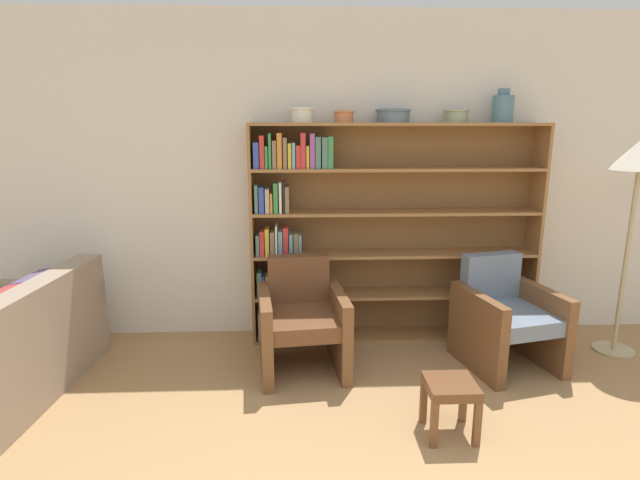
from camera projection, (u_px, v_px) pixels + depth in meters
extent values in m
cube|color=silver|center=(365.00, 179.00, 4.31)|extent=(12.00, 0.06, 2.75)
cube|color=olive|center=(253.00, 236.00, 4.19)|extent=(0.02, 0.30, 1.85)
cube|color=olive|center=(534.00, 233.00, 4.28)|extent=(0.02, 0.30, 1.85)
cube|color=olive|center=(399.00, 124.00, 4.03)|extent=(2.38, 0.30, 0.02)
cube|color=olive|center=(391.00, 334.00, 4.44)|extent=(2.38, 0.30, 0.03)
cube|color=brown|center=(392.00, 231.00, 4.38)|extent=(2.38, 0.01, 1.85)
cube|color=#B2A899|center=(260.00, 324.00, 4.32)|extent=(0.02, 0.18, 0.24)
cube|color=red|center=(262.00, 327.00, 4.30)|extent=(0.02, 0.13, 0.22)
cube|color=red|center=(266.00, 324.00, 4.32)|extent=(0.02, 0.17, 0.24)
cube|color=#669EB2|center=(269.00, 324.00, 4.34)|extent=(0.02, 0.20, 0.24)
cube|color=black|center=(272.00, 324.00, 4.33)|extent=(0.03, 0.18, 0.24)
cube|color=#4C756B|center=(276.00, 325.00, 4.31)|extent=(0.04, 0.13, 0.25)
cube|color=#388C47|center=(280.00, 326.00, 4.35)|extent=(0.03, 0.20, 0.19)
cube|color=#7F6B4C|center=(285.00, 325.00, 4.32)|extent=(0.04, 0.15, 0.24)
cube|color=olive|center=(393.00, 293.00, 4.36)|extent=(2.38, 0.30, 0.03)
cube|color=#4C756B|center=(260.00, 283.00, 4.23)|extent=(0.04, 0.15, 0.22)
cube|color=#334CB2|center=(264.00, 285.00, 4.23)|extent=(0.02, 0.15, 0.19)
cube|color=gold|center=(268.00, 285.00, 4.24)|extent=(0.03, 0.17, 0.19)
cube|color=#388C47|center=(272.00, 282.00, 4.24)|extent=(0.03, 0.16, 0.24)
cube|color=gold|center=(275.00, 282.00, 4.25)|extent=(0.03, 0.19, 0.23)
cube|color=#334CB2|center=(280.00, 282.00, 4.25)|extent=(0.04, 0.19, 0.23)
cube|color=orange|center=(285.00, 285.00, 4.24)|extent=(0.04, 0.15, 0.18)
cube|color=#4C756B|center=(292.00, 285.00, 4.25)|extent=(0.04, 0.16, 0.19)
cube|color=#334CB2|center=(296.00, 286.00, 4.25)|extent=(0.02, 0.16, 0.17)
cube|color=orange|center=(299.00, 281.00, 4.24)|extent=(0.04, 0.16, 0.25)
cube|color=olive|center=(394.00, 253.00, 4.27)|extent=(2.38, 0.30, 0.02)
cube|color=#4C756B|center=(258.00, 244.00, 4.16)|extent=(0.03, 0.17, 0.18)
cube|color=red|center=(263.00, 242.00, 4.16)|extent=(0.03, 0.17, 0.21)
cube|color=gold|center=(267.00, 241.00, 4.16)|extent=(0.03, 0.17, 0.23)
cube|color=#7F6B4C|center=(273.00, 242.00, 4.18)|extent=(0.04, 0.20, 0.20)
cube|color=white|center=(277.00, 240.00, 4.16)|extent=(0.02, 0.17, 0.26)
cube|color=#669EB2|center=(281.00, 242.00, 4.16)|extent=(0.03, 0.16, 0.21)
cube|color=red|center=(286.00, 241.00, 4.15)|extent=(0.04, 0.14, 0.24)
cube|color=#669EB2|center=(291.00, 243.00, 4.18)|extent=(0.03, 0.19, 0.19)
cube|color=#7F6B4C|center=(296.00, 243.00, 4.17)|extent=(0.04, 0.16, 0.19)
cube|color=#669EB2|center=(300.00, 244.00, 4.17)|extent=(0.02, 0.15, 0.18)
cube|color=olive|center=(396.00, 212.00, 4.19)|extent=(2.38, 0.30, 0.02)
cube|color=#4C756B|center=(257.00, 199.00, 4.07)|extent=(0.03, 0.17, 0.23)
cube|color=#334CB2|center=(262.00, 200.00, 4.07)|extent=(0.04, 0.16, 0.21)
cube|color=#B2A899|center=(268.00, 201.00, 4.06)|extent=(0.03, 0.13, 0.20)
cube|color=orange|center=(272.00, 203.00, 4.09)|extent=(0.02, 0.17, 0.16)
cube|color=#388C47|center=(276.00, 198.00, 4.05)|extent=(0.04, 0.12, 0.25)
cube|color=white|center=(281.00, 197.00, 4.08)|extent=(0.02, 0.18, 0.25)
cube|color=black|center=(284.00, 197.00, 4.07)|extent=(0.02, 0.15, 0.26)
cube|color=#7F6B4C|center=(287.00, 199.00, 4.09)|extent=(0.03, 0.17, 0.22)
cube|color=olive|center=(397.00, 169.00, 4.11)|extent=(2.38, 0.30, 0.02)
cube|color=#334CB2|center=(257.00, 155.00, 3.99)|extent=(0.04, 0.17, 0.21)
cube|color=red|center=(262.00, 152.00, 3.97)|extent=(0.04, 0.13, 0.26)
cube|color=#388C47|center=(267.00, 157.00, 4.00)|extent=(0.02, 0.17, 0.18)
cube|color=#388C47|center=(270.00, 151.00, 3.99)|extent=(0.02, 0.18, 0.28)
cube|color=#7F6B4C|center=(275.00, 154.00, 4.01)|extent=(0.03, 0.19, 0.22)
cube|color=orange|center=(280.00, 151.00, 4.00)|extent=(0.04, 0.19, 0.28)
cube|color=#7F6B4C|center=(285.00, 153.00, 3.99)|extent=(0.03, 0.14, 0.24)
cube|color=gold|center=(290.00, 156.00, 3.99)|extent=(0.03, 0.15, 0.20)
cube|color=#669EB2|center=(294.00, 155.00, 4.01)|extent=(0.03, 0.18, 0.20)
cube|color=red|center=(298.00, 157.00, 3.99)|extent=(0.03, 0.13, 0.18)
cube|color=red|center=(303.00, 151.00, 3.98)|extent=(0.04, 0.12, 0.28)
cube|color=gold|center=(308.00, 157.00, 4.02)|extent=(0.02, 0.19, 0.18)
cube|color=#994C99|center=(312.00, 151.00, 4.00)|extent=(0.04, 0.15, 0.28)
cube|color=#4C756B|center=(318.00, 153.00, 4.01)|extent=(0.04, 0.18, 0.25)
cube|color=#4C756B|center=(324.00, 153.00, 4.01)|extent=(0.04, 0.17, 0.25)
cube|color=#388C47|center=(330.00, 152.00, 4.01)|extent=(0.04, 0.16, 0.25)
cylinder|color=silver|center=(302.00, 115.00, 3.98)|extent=(0.17, 0.17, 0.11)
torus|color=silver|center=(302.00, 109.00, 3.97)|extent=(0.19, 0.19, 0.02)
cylinder|color=#C67547|center=(344.00, 117.00, 4.00)|extent=(0.15, 0.15, 0.09)
torus|color=#C67547|center=(344.00, 112.00, 3.99)|extent=(0.17, 0.17, 0.02)
cylinder|color=slate|center=(393.00, 116.00, 4.01)|extent=(0.26, 0.26, 0.10)
torus|color=slate|center=(393.00, 110.00, 4.00)|extent=(0.29, 0.29, 0.02)
cylinder|color=gray|center=(456.00, 116.00, 4.03)|extent=(0.18, 0.18, 0.10)
torus|color=gray|center=(456.00, 111.00, 4.02)|extent=(0.21, 0.21, 0.02)
cylinder|color=slate|center=(503.00, 109.00, 4.04)|extent=(0.17, 0.17, 0.21)
cylinder|color=slate|center=(504.00, 92.00, 4.01)|extent=(0.09, 0.09, 0.05)
cube|color=gray|center=(2.00, 363.00, 3.47)|extent=(0.96, 1.51, 0.44)
cube|color=gray|center=(42.00, 308.00, 3.37)|extent=(0.29, 1.46, 0.38)
cube|color=gray|center=(53.00, 316.00, 4.10)|extent=(0.86, 0.18, 0.60)
cube|color=#A83838|center=(5.00, 320.00, 3.19)|extent=(0.20, 0.37, 0.37)
cube|color=#5B4C75|center=(40.00, 299.00, 3.56)|extent=(0.20, 0.37, 0.37)
cube|color=brown|center=(348.00, 362.00, 3.55)|extent=(0.08, 0.08, 0.37)
cube|color=brown|center=(267.00, 368.00, 3.47)|extent=(0.08, 0.08, 0.37)
cube|color=brown|center=(333.00, 329.00, 4.14)|extent=(0.08, 0.08, 0.37)
cube|color=brown|center=(264.00, 333.00, 4.05)|extent=(0.08, 0.08, 0.37)
cube|color=brown|center=(303.00, 320.00, 3.75)|extent=(0.55, 0.69, 0.12)
cube|color=brown|center=(298.00, 280.00, 3.97)|extent=(0.49, 0.17, 0.40)
cube|color=brown|center=(339.00, 330.00, 3.81)|extent=(0.15, 0.68, 0.61)
cube|color=brown|center=(266.00, 334.00, 3.73)|extent=(0.15, 0.68, 0.61)
cube|color=brown|center=(567.00, 356.00, 3.65)|extent=(0.08, 0.08, 0.37)
cube|color=brown|center=(499.00, 365.00, 3.50)|extent=(0.08, 0.08, 0.37)
cube|color=brown|center=(514.00, 324.00, 4.23)|extent=(0.08, 0.08, 0.37)
cube|color=brown|center=(454.00, 331.00, 4.08)|extent=(0.08, 0.08, 0.37)
cube|color=slate|center=(510.00, 317.00, 3.82)|extent=(0.61, 0.73, 0.12)
cube|color=slate|center=(490.00, 278.00, 4.03)|extent=(0.49, 0.23, 0.40)
cube|color=brown|center=(539.00, 325.00, 3.91)|extent=(0.23, 0.68, 0.61)
cube|color=brown|center=(476.00, 332.00, 3.76)|extent=(0.23, 0.68, 0.61)
cylinder|color=tan|center=(613.00, 349.00, 4.15)|extent=(0.32, 0.32, 0.02)
cylinder|color=tan|center=(626.00, 263.00, 3.98)|extent=(0.04, 0.04, 1.48)
cube|color=brown|center=(423.00, 401.00, 3.13)|extent=(0.04, 0.04, 0.28)
cube|color=brown|center=(463.00, 400.00, 3.14)|extent=(0.04, 0.04, 0.28)
cube|color=brown|center=(434.00, 425.00, 2.88)|extent=(0.04, 0.04, 0.28)
cube|color=brown|center=(477.00, 424.00, 2.89)|extent=(0.04, 0.04, 0.28)
cube|color=brown|center=(451.00, 386.00, 2.97)|extent=(0.29, 0.29, 0.06)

